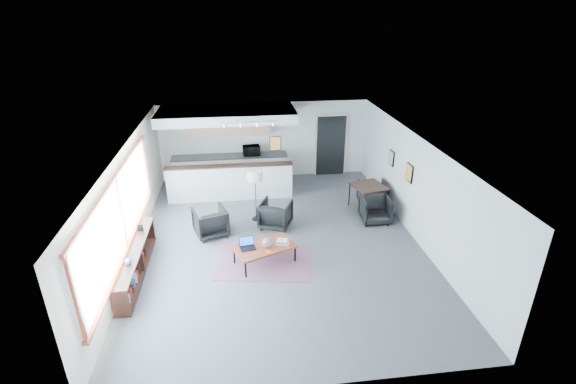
{
  "coord_description": "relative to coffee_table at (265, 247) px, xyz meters",
  "views": [
    {
      "loc": [
        -0.93,
        -9.17,
        5.54
      ],
      "look_at": [
        0.29,
        0.4,
        1.19
      ],
      "focal_mm": 26.0,
      "sensor_mm": 36.0,
      "label": 1
    }
  ],
  "objects": [
    {
      "name": "coffee_table",
      "position": [
        0.0,
        0.0,
        0.0
      ],
      "size": [
        1.55,
        1.21,
        0.45
      ],
      "rotation": [
        0.0,
        0.0,
        0.39
      ],
      "color": "maroon",
      "rests_on": "floor"
    },
    {
      "name": "console",
      "position": [
        -2.87,
        -0.12,
        -0.09
      ],
      "size": [
        0.35,
        3.0,
        0.8
      ],
      "color": "black",
      "rests_on": "floor"
    },
    {
      "name": "doorway",
      "position": [
        2.73,
        5.35,
        0.66
      ],
      "size": [
        1.1,
        0.12,
        2.15
      ],
      "color": "black",
      "rests_on": "room"
    },
    {
      "name": "track_light",
      "position": [
        -0.16,
        3.13,
        2.11
      ],
      "size": [
        1.6,
        0.07,
        0.15
      ],
      "color": "silver",
      "rests_on": "room"
    },
    {
      "name": "room",
      "position": [
        0.43,
        0.93,
        0.89
      ],
      "size": [
        7.02,
        9.02,
        2.62
      ],
      "color": "#4D4D50",
      "rests_on": "ground"
    },
    {
      "name": "armchair_right",
      "position": [
        0.43,
        1.72,
        -0.01
      ],
      "size": [
        1.01,
        0.98,
        0.8
      ],
      "primitive_type": "imported",
      "rotation": [
        0.0,
        0.0,
        2.72
      ],
      "color": "black",
      "rests_on": "floor"
    },
    {
      "name": "wall_art_upper",
      "position": [
        3.89,
        2.63,
        1.09
      ],
      "size": [
        0.03,
        0.34,
        0.44
      ],
      "color": "black",
      "rests_on": "room"
    },
    {
      "name": "ceramic_pot",
      "position": [
        0.05,
        -0.05,
        0.15
      ],
      "size": [
        0.23,
        0.23,
        0.23
      ],
      "rotation": [
        0.0,
        0.0,
        -0.04
      ],
      "color": "gray",
      "rests_on": "coffee_table"
    },
    {
      "name": "book_stack",
      "position": [
        0.43,
        0.08,
        0.08
      ],
      "size": [
        0.34,
        0.3,
        0.09
      ],
      "rotation": [
        0.0,
        0.0,
        -0.24
      ],
      "color": "silver",
      "rests_on": "coffee_table"
    },
    {
      "name": "coaster",
      "position": [
        0.07,
        -0.25,
        0.04
      ],
      "size": [
        0.11,
        0.11,
        0.01
      ],
      "rotation": [
        0.0,
        0.0,
        0.18
      ],
      "color": "#E5590C",
      "rests_on": "coffee_table"
    },
    {
      "name": "window",
      "position": [
        -3.04,
        0.03,
        1.04
      ],
      "size": [
        0.1,
        5.95,
        1.66
      ],
      "color": "#8CBFFF",
      "rests_on": "room"
    },
    {
      "name": "kitchenette",
      "position": [
        -0.77,
        4.63,
        0.96
      ],
      "size": [
        4.2,
        1.96,
        2.6
      ],
      "color": "white",
      "rests_on": "floor"
    },
    {
      "name": "wall_art_lower",
      "position": [
        3.89,
        1.33,
        1.14
      ],
      "size": [
        0.03,
        0.38,
        0.48
      ],
      "color": "black",
      "rests_on": "room"
    },
    {
      "name": "dining_table",
      "position": [
        3.22,
        2.44,
        0.27
      ],
      "size": [
        1.07,
        1.07,
        0.75
      ],
      "rotation": [
        0.0,
        0.0,
        0.23
      ],
      "color": "black",
      "rests_on": "floor"
    },
    {
      "name": "microwave",
      "position": [
        -0.04,
        5.08,
        0.7
      ],
      "size": [
        0.58,
        0.36,
        0.38
      ],
      "primitive_type": "imported",
      "rotation": [
        0.0,
        0.0,
        0.09
      ],
      "color": "black",
      "rests_on": "kitchenette"
    },
    {
      "name": "dining_chair_far",
      "position": [
        3.43,
        2.66,
        -0.07
      ],
      "size": [
        0.73,
        0.7,
        0.69
      ],
      "primitive_type": "imported",
      "rotation": [
        0.0,
        0.0,
        3.04
      ],
      "color": "black",
      "rests_on": "floor"
    },
    {
      "name": "kilim_rug",
      "position": [
        0.0,
        0.0,
        -0.41
      ],
      "size": [
        2.41,
        1.83,
        0.01
      ],
      "rotation": [
        0.0,
        0.0,
        -0.16
      ],
      "color": "#653A4E",
      "rests_on": "floor"
    },
    {
      "name": "dining_chair_near",
      "position": [
        3.19,
        1.65,
        -0.08
      ],
      "size": [
        0.7,
        0.66,
        0.68
      ],
      "primitive_type": "imported",
      "rotation": [
        0.0,
        0.0,
        -0.06
      ],
      "color": "black",
      "rests_on": "floor"
    },
    {
      "name": "floor_lamp",
      "position": [
        -0.07,
        2.21,
        0.87
      ],
      "size": [
        0.56,
        0.56,
        1.48
      ],
      "rotation": [
        0.0,
        0.0,
        0.43
      ],
      "color": "black",
      "rests_on": "floor"
    },
    {
      "name": "armchair_left",
      "position": [
        -1.3,
        1.49,
        -0.0
      ],
      "size": [
        0.99,
        0.96,
        0.82
      ],
      "primitive_type": "imported",
      "rotation": [
        0.0,
        0.0,
        3.46
      ],
      "color": "black",
      "rests_on": "floor"
    },
    {
      "name": "laptop",
      "position": [
        -0.4,
        0.01,
        0.11
      ],
      "size": [
        0.39,
        0.34,
        0.25
      ],
      "rotation": [
        0.0,
        0.0,
        0.19
      ],
      "color": "black",
      "rests_on": "coffee_table"
    }
  ]
}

